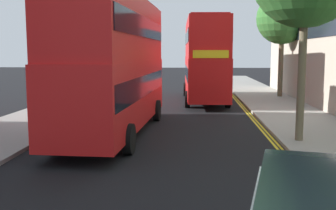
{
  "coord_description": "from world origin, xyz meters",
  "views": [
    {
      "loc": [
        1.3,
        -0.97,
        3.37
      ],
      "look_at": [
        0.5,
        11.0,
        1.8
      ],
      "focal_mm": 42.76,
      "sensor_mm": 36.0,
      "label": 1
    }
  ],
  "objects": [
    {
      "name": "street_tree_mid",
      "position": [
        7.66,
        29.25,
        5.83
      ],
      "size": [
        3.78,
        3.78,
        7.62
      ],
      "color": "#6B6047",
      "rests_on": "sidewalk_right"
    },
    {
      "name": "double_decker_bus_oncoming",
      "position": [
        1.97,
        26.97,
        3.03
      ],
      "size": [
        3.11,
        10.89,
        5.64
      ],
      "color": "red",
      "rests_on": "ground"
    },
    {
      "name": "double_decker_bus_away",
      "position": [
        -1.97,
        15.35,
        3.03
      ],
      "size": [
        3.14,
        10.9,
        5.64
      ],
      "color": "red",
      "rests_on": "ground"
    },
    {
      "name": "sidewalk_right",
      "position": [
        6.5,
        16.0,
        0.07
      ],
      "size": [
        4.0,
        80.0,
        0.14
      ],
      "primitive_type": "cube",
      "color": "#9E9991",
      "rests_on": "ground"
    },
    {
      "name": "kerb_line_inner",
      "position": [
        4.24,
        14.0,
        0.0
      ],
      "size": [
        0.1,
        56.0,
        0.01
      ],
      "primitive_type": "cube",
      "color": "yellow",
      "rests_on": "ground"
    },
    {
      "name": "sidewalk_left",
      "position": [
        -6.5,
        16.0,
        0.07
      ],
      "size": [
        4.0,
        80.0,
        0.14
      ],
      "primitive_type": "cube",
      "color": "#9E9991",
      "rests_on": "ground"
    },
    {
      "name": "kerb_line_outer",
      "position": [
        4.4,
        14.0,
        0.0
      ],
      "size": [
        0.1,
        56.0,
        0.01
      ],
      "primitive_type": "cube",
      "color": "yellow",
      "rests_on": "ground"
    }
  ]
}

